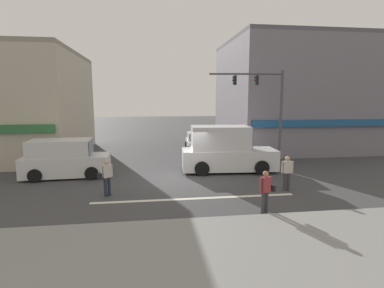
{
  "coord_description": "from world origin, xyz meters",
  "views": [
    {
      "loc": [
        -1.89,
        -16.02,
        4.34
      ],
      "look_at": [
        0.61,
        2.0,
        1.6
      ],
      "focal_mm": 28.0,
      "sensor_mm": 36.0,
      "label": 1
    }
  ],
  "objects": [
    {
      "name": "pedestrian_foreground_with_bag",
      "position": [
        2.38,
        -5.57,
        0.95
      ],
      "size": [
        0.69,
        0.41,
        1.67
      ],
      "color": "#333338",
      "rests_on": "ground"
    },
    {
      "name": "sedan_waiting_far",
      "position": [
        1.97,
        8.55,
        0.71
      ],
      "size": [
        2.04,
        4.18,
        1.58
      ],
      "color": "silver",
      "rests_on": "ground"
    },
    {
      "name": "lane_marking_stripe",
      "position": [
        0.0,
        -3.5,
        0.0
      ],
      "size": [
        9.0,
        0.24,
        0.01
      ],
      "primitive_type": "cube",
      "color": "silver",
      "rests_on": "ground"
    },
    {
      "name": "ground_plane",
      "position": [
        0.0,
        0.0,
        0.0
      ],
      "size": [
        120.0,
        120.0,
        0.0
      ],
      "primitive_type": "plane",
      "color": "#3D3D3F"
    },
    {
      "name": "building_left_block",
      "position": [
        -13.05,
        8.44,
        3.93
      ],
      "size": [
        11.5,
        11.38,
        7.87
      ],
      "color": "#B7AD99",
      "rests_on": "ground"
    },
    {
      "name": "sidewalk_curb",
      "position": [
        0.0,
        -8.5,
        0.08
      ],
      "size": [
        40.0,
        5.0,
        0.16
      ],
      "primitive_type": "cube",
      "color": "gray",
      "rests_on": "ground"
    },
    {
      "name": "box_truck_approaching_near",
      "position": [
        2.55,
        1.25,
        1.25
      ],
      "size": [
        5.73,
        2.54,
        2.75
      ],
      "color": "silver",
      "rests_on": "ground"
    },
    {
      "name": "utility_pole_near_left",
      "position": [
        -8.37,
        5.74,
        3.83
      ],
      "size": [
        1.4,
        0.22,
        7.37
      ],
      "color": "brown",
      "rests_on": "ground"
    },
    {
      "name": "building_right_corner",
      "position": [
        10.7,
        9.59,
        4.68
      ],
      "size": [
        11.61,
        10.7,
        9.36
      ],
      "color": "slate",
      "rests_on": "ground"
    },
    {
      "name": "pedestrian_mid_crossing",
      "position": [
        -3.91,
        -2.59,
        0.95
      ],
      "size": [
        0.66,
        0.48,
        1.67
      ],
      "color": "#232838",
      "rests_on": "ground"
    },
    {
      "name": "traffic_light_mast",
      "position": [
        5.73,
        3.03,
        4.18
      ],
      "size": [
        4.87,
        0.66,
        6.2
      ],
      "color": "#47474C",
      "rests_on": "ground"
    },
    {
      "name": "pedestrian_far_side",
      "position": [
        4.49,
        -2.91,
        0.95
      ],
      "size": [
        0.56,
        0.28,
        1.67
      ],
      "color": "#333338",
      "rests_on": "ground"
    },
    {
      "name": "van_crossing_rightbound",
      "position": [
        -6.67,
        1.18,
        1.01
      ],
      "size": [
        4.68,
        2.21,
        2.11
      ],
      "color": "silver",
      "rests_on": "ground"
    }
  ]
}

